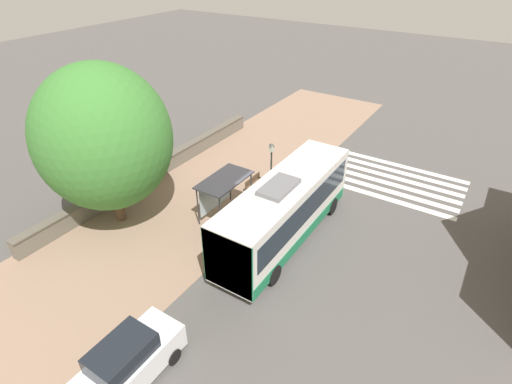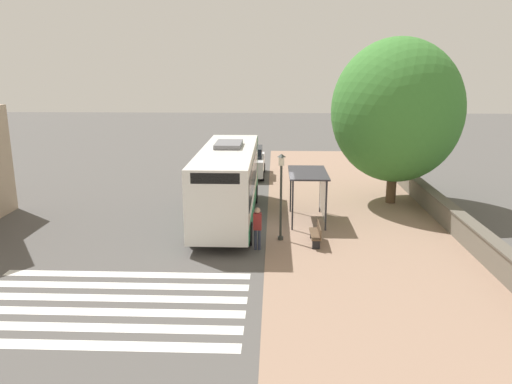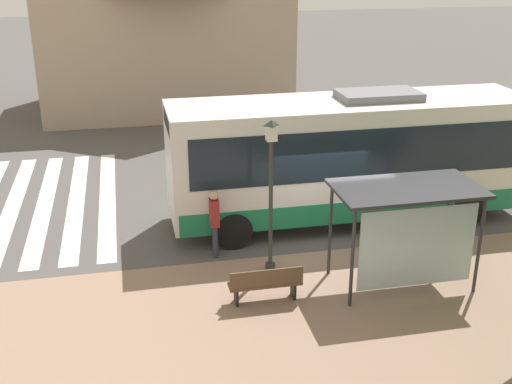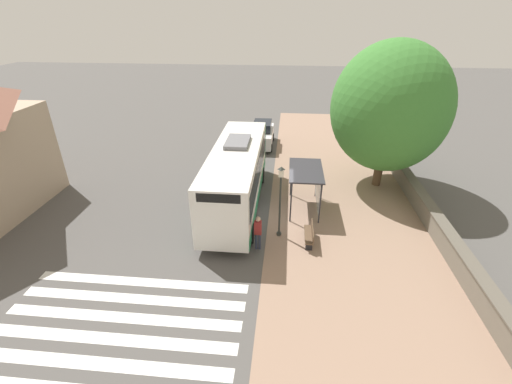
{
  "view_description": "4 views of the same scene",
  "coord_description": "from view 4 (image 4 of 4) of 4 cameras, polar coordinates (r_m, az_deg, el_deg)",
  "views": [
    {
      "loc": [
        9.74,
        -16.23,
        13.58
      ],
      "look_at": [
        -1.14,
        0.78,
        0.84
      ],
      "focal_mm": 28.0,
      "sensor_mm": 36.0,
      "label": 1
    },
    {
      "loc": [
        -0.34,
        22.31,
        7.36
      ],
      "look_at": [
        0.53,
        -0.56,
        1.59
      ],
      "focal_mm": 35.0,
      "sensor_mm": 36.0,
      "label": 2
    },
    {
      "loc": [
        -14.38,
        4.94,
        7.6
      ],
      "look_at": [
        1.24,
        1.62,
        1.33
      ],
      "focal_mm": 45.0,
      "sensor_mm": 36.0,
      "label": 3
    },
    {
      "loc": [
        -0.83,
        16.11,
        10.14
      ],
      "look_at": [
        0.74,
        -0.42,
        1.33
      ],
      "focal_mm": 24.0,
      "sensor_mm": 36.0,
      "label": 4
    }
  ],
  "objects": [
    {
      "name": "ground_plane",
      "position": [
        19.05,
        2.11,
        -4.23
      ],
      "size": [
        120.0,
        120.0,
        0.0
      ],
      "primitive_type": "plane",
      "color": "#514F4C",
      "rests_on": "ground"
    },
    {
      "name": "sidewalk_plaza",
      "position": [
        19.38,
        15.55,
        -4.72
      ],
      "size": [
        9.0,
        44.0,
        0.02
      ],
      "color": "#937560",
      "rests_on": "ground"
    },
    {
      "name": "crosswalk_stripes",
      "position": [
        14.22,
        -22.17,
        -20.22
      ],
      "size": [
        9.0,
        5.25,
        0.01
      ],
      "color": "silver",
      "rests_on": "ground"
    },
    {
      "name": "stone_wall",
      "position": [
        20.27,
        27.08,
        -3.65
      ],
      "size": [
        0.6,
        20.0,
        1.1
      ],
      "color": "#6B6356",
      "rests_on": "ground"
    },
    {
      "name": "bus",
      "position": [
        19.38,
        -3.26,
        2.86
      ],
      "size": [
        2.67,
        10.15,
        3.75
      ],
      "color": "silver",
      "rests_on": "ground"
    },
    {
      "name": "bus_shelter",
      "position": [
        19.13,
        8.77,
        2.62
      ],
      "size": [
        1.83,
        3.32,
        2.45
      ],
      "color": "#2D2D33",
      "rests_on": "ground"
    },
    {
      "name": "pedestrian",
      "position": [
        16.07,
        0.33,
        -6.37
      ],
      "size": [
        0.34,
        0.24,
        1.81
      ],
      "color": "#2D3347",
      "rests_on": "ground"
    },
    {
      "name": "bench",
      "position": [
        17.05,
        8.96,
        -6.96
      ],
      "size": [
        0.4,
        1.65,
        0.88
      ],
      "color": "brown",
      "rests_on": "ground"
    },
    {
      "name": "street_lamp_near",
      "position": [
        16.45,
        4.07,
        -0.67
      ],
      "size": [
        0.28,
        0.28,
        3.81
      ],
      "color": "#2D332D",
      "rests_on": "ground"
    },
    {
      "name": "shade_tree",
      "position": [
        22.25,
        21.41,
        12.93
      ],
      "size": [
        6.92,
        6.92,
        8.89
      ],
      "color": "brown",
      "rests_on": "ground"
    },
    {
      "name": "parked_car_behind_bus",
      "position": [
        29.07,
        1.06,
        9.57
      ],
      "size": [
        1.83,
        4.27,
        2.02
      ],
      "color": "silver",
      "rests_on": "ground"
    }
  ]
}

